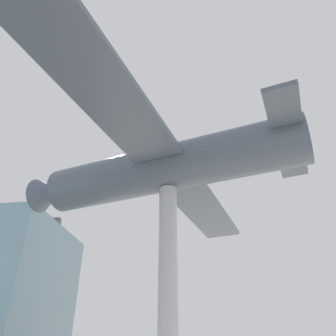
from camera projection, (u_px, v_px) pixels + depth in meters
name	position (u px, v px, depth m)	size (l,w,h in m)	color
support_pylon_central	(168.00, 296.00, 10.30)	(0.64, 0.64, 7.56)	#B7B7BC
suspended_airplane	(162.00, 169.00, 12.79)	(16.76, 12.09, 3.28)	#4C5666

